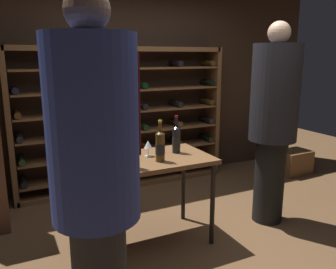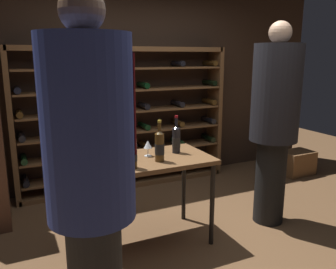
{
  "view_description": "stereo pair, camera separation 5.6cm",
  "coord_description": "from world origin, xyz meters",
  "px_view_note": "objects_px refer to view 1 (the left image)",
  "views": [
    {
      "loc": [
        -1.63,
        -2.62,
        1.73
      ],
      "look_at": [
        -0.23,
        0.24,
        1.0
      ],
      "focal_mm": 36.99,
      "sensor_mm": 36.0,
      "label": 1
    },
    {
      "loc": [
        -1.58,
        -2.64,
        1.73
      ],
      "look_at": [
        -0.23,
        0.24,
        1.0
      ],
      "focal_mm": 36.99,
      "sensor_mm": 36.0,
      "label": 2
    }
  ],
  "objects_px": {
    "person_guest_plum_blouse": "(273,116)",
    "wine_bottle_red_label": "(176,139)",
    "wine_bottle_amber_reserve": "(160,146)",
    "tasting_table": "(150,168)",
    "person_host_in_suit": "(95,172)",
    "wine_glass_stemmed_right": "(148,145)",
    "wine_crate": "(294,162)",
    "wine_bottle_gold_foil": "(133,152)",
    "wine_rack": "(124,120)"
  },
  "relations": [
    {
      "from": "wine_crate",
      "to": "wine_bottle_red_label",
      "type": "height_order",
      "value": "wine_bottle_red_label"
    },
    {
      "from": "wine_crate",
      "to": "wine_bottle_amber_reserve",
      "type": "xyz_separation_m",
      "value": [
        -2.66,
        -0.99,
        0.79
      ]
    },
    {
      "from": "wine_crate",
      "to": "wine_bottle_amber_reserve",
      "type": "relative_size",
      "value": 1.31
    },
    {
      "from": "person_host_in_suit",
      "to": "wine_bottle_amber_reserve",
      "type": "relative_size",
      "value": 5.62
    },
    {
      "from": "tasting_table",
      "to": "wine_glass_stemmed_right",
      "type": "bearing_deg",
      "value": 79.32
    },
    {
      "from": "person_host_in_suit",
      "to": "wine_bottle_gold_foil",
      "type": "xyz_separation_m",
      "value": [
        0.52,
        0.84,
        -0.17
      ]
    },
    {
      "from": "tasting_table",
      "to": "person_guest_plum_blouse",
      "type": "bearing_deg",
      "value": -5.76
    },
    {
      "from": "tasting_table",
      "to": "person_host_in_suit",
      "type": "distance_m",
      "value": 1.35
    },
    {
      "from": "wine_bottle_red_label",
      "to": "wine_bottle_gold_foil",
      "type": "xyz_separation_m",
      "value": [
        -0.53,
        -0.26,
        0.0
      ]
    },
    {
      "from": "person_guest_plum_blouse",
      "to": "wine_bottle_red_label",
      "type": "xyz_separation_m",
      "value": [
        -1.01,
        0.19,
        -0.18
      ]
    },
    {
      "from": "tasting_table",
      "to": "wine_bottle_red_label",
      "type": "relative_size",
      "value": 3.08
    },
    {
      "from": "wine_rack",
      "to": "person_host_in_suit",
      "type": "xyz_separation_m",
      "value": [
        -1.03,
        -2.56,
        0.23
      ]
    },
    {
      "from": "person_guest_plum_blouse",
      "to": "wine_bottle_gold_foil",
      "type": "height_order",
      "value": "person_guest_plum_blouse"
    },
    {
      "from": "person_host_in_suit",
      "to": "wine_crate",
      "type": "bearing_deg",
      "value": 114.3
    },
    {
      "from": "wine_rack",
      "to": "wine_bottle_red_label",
      "type": "bearing_deg",
      "value": -88.93
    },
    {
      "from": "person_host_in_suit",
      "to": "wine_bottle_red_label",
      "type": "height_order",
      "value": "person_host_in_suit"
    },
    {
      "from": "wine_bottle_amber_reserve",
      "to": "person_host_in_suit",
      "type": "bearing_deg",
      "value": -130.96
    },
    {
      "from": "person_host_in_suit",
      "to": "wine_glass_stemmed_right",
      "type": "height_order",
      "value": "person_host_in_suit"
    },
    {
      "from": "wine_crate",
      "to": "person_host_in_suit",
      "type": "bearing_deg",
      "value": -151.04
    },
    {
      "from": "wine_bottle_amber_reserve",
      "to": "wine_bottle_gold_foil",
      "type": "bearing_deg",
      "value": -164.01
    },
    {
      "from": "person_guest_plum_blouse",
      "to": "wine_bottle_gold_foil",
      "type": "xyz_separation_m",
      "value": [
        -1.54,
        -0.07,
        -0.17
      ]
    },
    {
      "from": "wine_crate",
      "to": "tasting_table",
      "type": "bearing_deg",
      "value": -162.24
    },
    {
      "from": "wine_rack",
      "to": "wine_bottle_gold_foil",
      "type": "relative_size",
      "value": 7.53
    },
    {
      "from": "wine_rack",
      "to": "person_host_in_suit",
      "type": "height_order",
      "value": "person_host_in_suit"
    },
    {
      "from": "wine_rack",
      "to": "person_guest_plum_blouse",
      "type": "xyz_separation_m",
      "value": [
        1.03,
        -1.64,
        0.23
      ]
    },
    {
      "from": "wine_crate",
      "to": "wine_glass_stemmed_right",
      "type": "distance_m",
      "value": 2.91
    },
    {
      "from": "wine_rack",
      "to": "wine_crate",
      "type": "bearing_deg",
      "value": -14.88
    },
    {
      "from": "person_guest_plum_blouse",
      "to": "person_host_in_suit",
      "type": "distance_m",
      "value": 2.25
    },
    {
      "from": "tasting_table",
      "to": "wine_bottle_amber_reserve",
      "type": "xyz_separation_m",
      "value": [
        0.05,
        -0.13,
        0.23
      ]
    },
    {
      "from": "wine_rack",
      "to": "person_host_in_suit",
      "type": "bearing_deg",
      "value": -111.84
    },
    {
      "from": "wine_bottle_red_label",
      "to": "wine_bottle_amber_reserve",
      "type": "xyz_separation_m",
      "value": [
        -0.25,
        -0.18,
        0.01
      ]
    },
    {
      "from": "tasting_table",
      "to": "person_host_in_suit",
      "type": "bearing_deg",
      "value": -125.74
    },
    {
      "from": "wine_rack",
      "to": "wine_bottle_gold_foil",
      "type": "xyz_separation_m",
      "value": [
        -0.5,
        -1.72,
        0.06
      ]
    },
    {
      "from": "tasting_table",
      "to": "wine_bottle_gold_foil",
      "type": "relative_size",
      "value": 2.95
    },
    {
      "from": "wine_bottle_amber_reserve",
      "to": "person_guest_plum_blouse",
      "type": "bearing_deg",
      "value": -0.31
    },
    {
      "from": "wine_bottle_gold_foil",
      "to": "wine_bottle_amber_reserve",
      "type": "distance_m",
      "value": 0.29
    },
    {
      "from": "wine_bottle_red_label",
      "to": "wine_bottle_amber_reserve",
      "type": "distance_m",
      "value": 0.31
    },
    {
      "from": "person_guest_plum_blouse",
      "to": "wine_bottle_amber_reserve",
      "type": "relative_size",
      "value": 5.62
    },
    {
      "from": "person_host_in_suit",
      "to": "person_guest_plum_blouse",
      "type": "bearing_deg",
      "value": 109.3
    },
    {
      "from": "tasting_table",
      "to": "person_host_in_suit",
      "type": "relative_size",
      "value": 0.54
    },
    {
      "from": "tasting_table",
      "to": "wine_bottle_amber_reserve",
      "type": "distance_m",
      "value": 0.26
    },
    {
      "from": "wine_bottle_red_label",
      "to": "wine_bottle_amber_reserve",
      "type": "relative_size",
      "value": 0.98
    },
    {
      "from": "wine_rack",
      "to": "wine_crate",
      "type": "xyz_separation_m",
      "value": [
        2.43,
        -0.65,
        -0.73
      ]
    },
    {
      "from": "wine_bottle_amber_reserve",
      "to": "tasting_table",
      "type": "bearing_deg",
      "value": 110.52
    },
    {
      "from": "wine_crate",
      "to": "wine_bottle_gold_foil",
      "type": "xyz_separation_m",
      "value": [
        -2.94,
        -1.07,
        0.79
      ]
    },
    {
      "from": "person_host_in_suit",
      "to": "wine_glass_stemmed_right",
      "type": "xyz_separation_m",
      "value": [
        0.77,
        1.11,
        -0.2
      ]
    },
    {
      "from": "person_guest_plum_blouse",
      "to": "wine_bottle_gold_foil",
      "type": "distance_m",
      "value": 1.55
    },
    {
      "from": "wine_crate",
      "to": "wine_bottle_gold_foil",
      "type": "distance_m",
      "value": 3.22
    },
    {
      "from": "wine_rack",
      "to": "wine_bottle_amber_reserve",
      "type": "xyz_separation_m",
      "value": [
        -0.23,
        -1.64,
        0.06
      ]
    },
    {
      "from": "person_host_in_suit",
      "to": "wine_glass_stemmed_right",
      "type": "distance_m",
      "value": 1.36
    }
  ]
}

